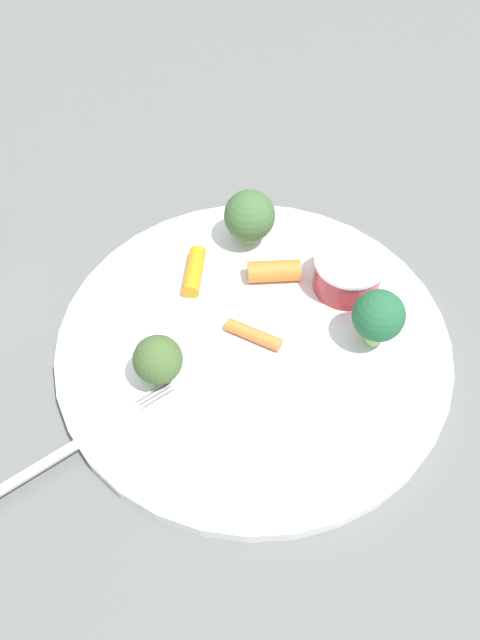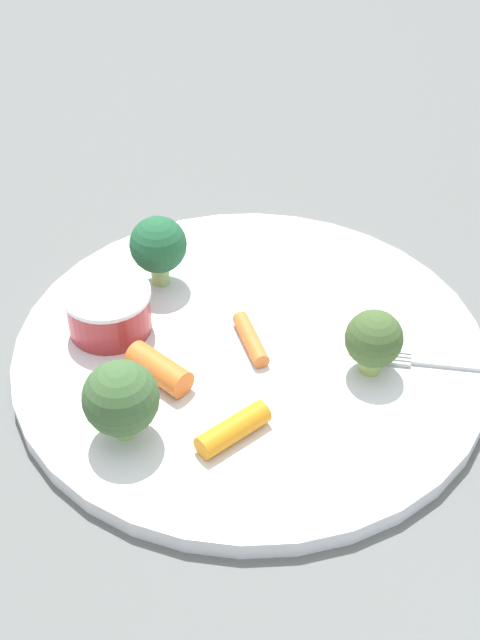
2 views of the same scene
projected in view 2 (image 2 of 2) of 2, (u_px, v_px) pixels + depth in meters
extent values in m
plane|color=#595C5B|center=(250.00, 359.00, 0.56)|extent=(2.40, 2.40, 0.00)
cylinder|color=white|center=(250.00, 352.00, 0.56)|extent=(0.31, 0.31, 0.01)
cylinder|color=#A02D2F|center=(109.00, 312.00, 0.56)|extent=(0.05, 0.05, 0.03)
cylinder|color=silver|center=(107.00, 294.00, 0.55)|extent=(0.06, 0.06, 0.00)
cylinder|color=#95C16E|center=(160.00, 272.00, 0.60)|extent=(0.01, 0.01, 0.02)
sphere|color=#215A36|center=(158.00, 245.00, 0.58)|extent=(0.04, 0.04, 0.04)
cylinder|color=#99B958|center=(371.00, 362.00, 0.53)|extent=(0.01, 0.01, 0.01)
sphere|color=#405B2D|center=(374.00, 339.00, 0.52)|extent=(0.04, 0.04, 0.04)
cylinder|color=#93C567|center=(124.00, 426.00, 0.49)|extent=(0.01, 0.01, 0.01)
sphere|color=#3C5F33|center=(121.00, 398.00, 0.48)|extent=(0.04, 0.04, 0.04)
cylinder|color=orange|center=(246.00, 343.00, 0.55)|extent=(0.04, 0.04, 0.01)
cylinder|color=orange|center=(233.00, 429.00, 0.49)|extent=(0.05, 0.03, 0.01)
cylinder|color=orange|center=(159.00, 369.00, 0.53)|extent=(0.03, 0.05, 0.02)
cube|color=#B4B7B7|center=(388.00, 363.00, 0.54)|extent=(0.01, 0.03, 0.00)
cube|color=#B4B7B7|center=(388.00, 359.00, 0.54)|extent=(0.01, 0.03, 0.00)
cube|color=#B4B7B7|center=(389.00, 356.00, 0.55)|extent=(0.01, 0.03, 0.00)
cube|color=#B4B7B7|center=(389.00, 352.00, 0.55)|extent=(0.01, 0.03, 0.00)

